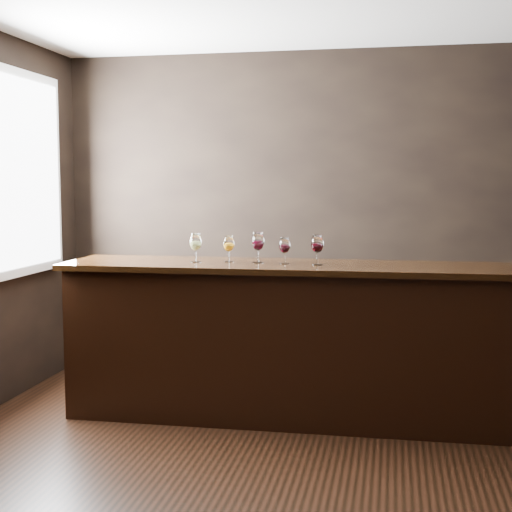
% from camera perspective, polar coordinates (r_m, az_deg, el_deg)
% --- Properties ---
extents(ground, '(5.00, 5.00, 0.00)m').
position_cam_1_polar(ground, '(4.26, 4.95, -17.29)').
color(ground, black).
rests_on(ground, ground).
extents(room_shell, '(5.02, 4.52, 2.81)m').
position_cam_1_polar(room_shell, '(4.06, 2.05, 7.77)').
color(room_shell, black).
rests_on(room_shell, ground).
extents(bar_counter, '(3.06, 0.71, 1.07)m').
position_cam_1_polar(bar_counter, '(5.11, 2.31, -7.03)').
color(bar_counter, black).
rests_on(bar_counter, ground).
extents(bar_top, '(3.17, 0.78, 0.04)m').
position_cam_1_polar(bar_top, '(5.02, 2.34, -0.84)').
color(bar_top, black).
rests_on(bar_top, bar_counter).
extents(back_bar_shelf, '(2.77, 0.40, 1.00)m').
position_cam_1_polar(back_bar_shelf, '(6.05, 10.35, -5.45)').
color(back_bar_shelf, black).
rests_on(back_bar_shelf, ground).
extents(glass_white, '(0.09, 0.09, 0.21)m').
position_cam_1_polar(glass_white, '(5.12, -4.86, 1.07)').
color(glass_white, white).
rests_on(glass_white, bar_top).
extents(glass_amber, '(0.08, 0.08, 0.19)m').
position_cam_1_polar(glass_amber, '(5.12, -2.20, 0.95)').
color(glass_amber, white).
rests_on(glass_amber, bar_top).
extents(glass_red_a, '(0.09, 0.09, 0.22)m').
position_cam_1_polar(glass_red_a, '(5.07, 0.15, 1.12)').
color(glass_red_a, white).
rests_on(glass_red_a, bar_top).
extents(glass_red_b, '(0.08, 0.08, 0.19)m').
position_cam_1_polar(glass_red_b, '(4.99, 2.30, 0.81)').
color(glass_red_b, white).
rests_on(glass_red_b, bar_top).
extents(glass_red_c, '(0.09, 0.09, 0.21)m').
position_cam_1_polar(glass_red_c, '(4.94, 4.93, 0.91)').
color(glass_red_c, white).
rests_on(glass_red_c, bar_top).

